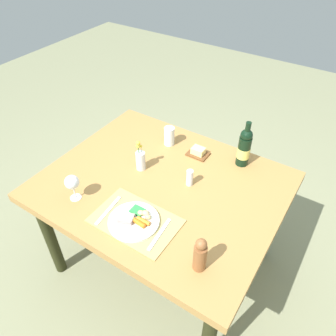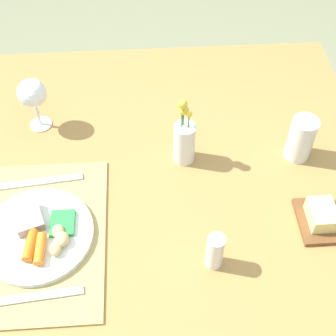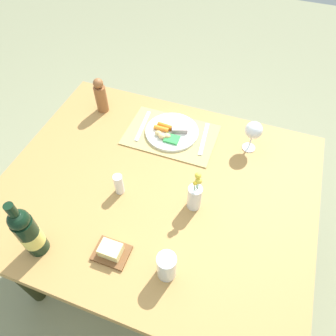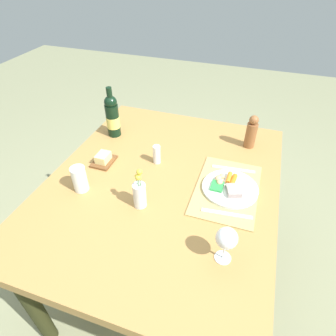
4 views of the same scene
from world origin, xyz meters
name	(u,v)px [view 3 (image 3 of 4)]	position (x,y,z in m)	size (l,w,h in m)	color
ground_plane	(160,257)	(0.00, 0.00, 0.00)	(8.00, 8.00, 0.00)	gray
dining_table	(157,197)	(0.00, 0.00, 0.69)	(1.34, 1.09, 0.78)	#A87B42
placemat	(171,135)	(0.04, -0.31, 0.78)	(0.44, 0.29, 0.01)	tan
dinner_plate	(172,131)	(0.04, -0.32, 0.79)	(0.26, 0.26, 0.04)	white
fork	(204,139)	(-0.12, -0.33, 0.79)	(0.02, 0.22, 0.01)	silver
knife	(143,126)	(0.20, -0.32, 0.79)	(0.02, 0.22, 0.01)	silver
salt_shaker	(119,184)	(0.14, 0.08, 0.83)	(0.04, 0.04, 0.10)	white
flower_vase	(195,196)	(-0.18, 0.04, 0.85)	(0.06, 0.06, 0.21)	silver
butter_dish	(111,251)	(0.04, 0.34, 0.80)	(0.13, 0.10, 0.05)	brown
wine_glass	(254,131)	(-0.33, -0.36, 0.89)	(0.08, 0.08, 0.16)	white
wine_bottle	(28,232)	(0.31, 0.41, 0.90)	(0.08, 0.08, 0.30)	black
pepper_mill	(101,96)	(0.44, -0.37, 0.87)	(0.06, 0.06, 0.19)	brown
water_tumbler	(167,267)	(-0.17, 0.34, 0.83)	(0.07, 0.07, 0.13)	silver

